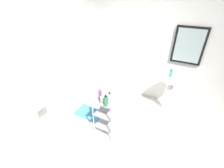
# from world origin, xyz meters

# --- Properties ---
(ground_plane) EXTENTS (4.20, 4.20, 0.02)m
(ground_plane) POSITION_xyz_m (0.00, 0.00, -0.01)
(ground_plane) COLOR silver
(wall_back) EXTENTS (4.20, 0.14, 2.50)m
(wall_back) POSITION_xyz_m (0.01, 1.85, 1.25)
(wall_back) COLOR white
(wall_back) RESTS_ON ground_plane
(wall_left) EXTENTS (0.10, 4.20, 2.50)m
(wall_left) POSITION_xyz_m (-1.85, 0.00, 1.25)
(wall_left) COLOR white
(wall_left) RESTS_ON ground_plane
(shower_stall) EXTENTS (0.92, 0.92, 2.00)m
(shower_stall) POSITION_xyz_m (-1.20, 1.18, 0.46)
(shower_stall) COLOR white
(shower_stall) RESTS_ON ground_plane
(pedestal_sink) EXTENTS (0.46, 0.37, 0.81)m
(pedestal_sink) POSITION_xyz_m (0.73, 1.52, 0.58)
(pedestal_sink) COLOR white
(pedestal_sink) RESTS_ON ground_plane
(sink_faucet) EXTENTS (0.03, 0.03, 0.10)m
(sink_faucet) POSITION_xyz_m (0.73, 1.64, 0.86)
(sink_faucet) COLOR silver
(sink_faucet) RESTS_ON pedestal_sink
(toilet) EXTENTS (0.37, 0.49, 0.76)m
(toilet) POSITION_xyz_m (-1.48, -0.28, 0.31)
(toilet) COLOR white
(toilet) RESTS_ON ground_plane
(storage_cart) EXTENTS (0.38, 0.28, 0.74)m
(storage_cart) POSITION_xyz_m (-0.13, 0.29, 0.44)
(storage_cart) COLOR silver
(storage_cart) RESTS_ON ground_plane
(hand_soap_bottle) EXTENTS (0.05, 0.05, 0.17)m
(hand_soap_bottle) POSITION_xyz_m (0.69, 1.54, 0.89)
(hand_soap_bottle) COLOR #2DBC99
(hand_soap_bottle) RESTS_ON pedestal_sink
(lotion_bottle_white) EXTENTS (0.07, 0.07, 0.21)m
(lotion_bottle_white) POSITION_xyz_m (-0.05, 0.29, 0.83)
(lotion_bottle_white) COLOR white
(lotion_bottle_white) RESTS_ON storage_cart
(conditioner_bottle_purple) EXTENTS (0.06, 0.06, 0.25)m
(conditioner_bottle_purple) POSITION_xyz_m (-0.22, 0.28, 0.85)
(conditioner_bottle_purple) COLOR purple
(conditioner_bottle_purple) RESTS_ON storage_cart
(body_wash_bottle_green) EXTENTS (0.06, 0.06, 0.20)m
(body_wash_bottle_green) POSITION_xyz_m (-0.06, 0.20, 0.83)
(body_wash_bottle_green) COLOR #348C59
(body_wash_bottle_green) RESTS_ON storage_cart
(rinse_cup) EXTENTS (0.08, 0.08, 0.11)m
(rinse_cup) POSITION_xyz_m (-0.15, 0.23, 0.79)
(rinse_cup) COLOR silver
(rinse_cup) RESTS_ON storage_cart
(bath_mat) EXTENTS (0.60, 0.40, 0.02)m
(bath_mat) POSITION_xyz_m (-0.72, 0.56, 0.01)
(bath_mat) COLOR teal
(bath_mat) RESTS_ON ground_plane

